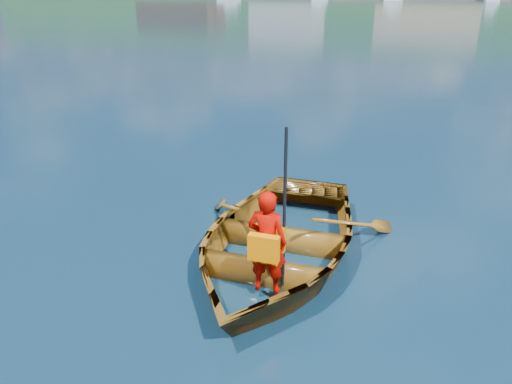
# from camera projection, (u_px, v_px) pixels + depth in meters

# --- Properties ---
(ground) EXTENTS (600.00, 600.00, 0.00)m
(ground) POSITION_uv_depth(u_px,v_px,m) (350.00, 245.00, 6.88)
(ground) COLOR #0C2640
(ground) RESTS_ON ground
(rowboat) EXTENTS (2.98, 4.09, 0.83)m
(rowboat) POSITION_uv_depth(u_px,v_px,m) (276.00, 240.00, 6.46)
(rowboat) COLOR brown
(rowboat) RESTS_ON ground
(child_paddler) EXTENTS (0.45, 0.35, 1.88)m
(child_paddler) POSITION_uv_depth(u_px,v_px,m) (267.00, 242.00, 5.46)
(child_paddler) COLOR #BC0800
(child_paddler) RESTS_ON ground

